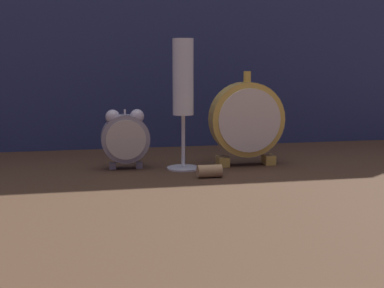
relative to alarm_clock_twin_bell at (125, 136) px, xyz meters
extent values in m
plane|color=#422D1E|center=(0.12, -0.09, -0.06)|extent=(4.00, 4.00, 0.00)
cube|color=gray|center=(-0.02, 0.00, -0.06)|extent=(0.01, 0.01, 0.01)
cube|color=gray|center=(0.02, 0.00, -0.06)|extent=(0.01, 0.01, 0.01)
cylinder|color=gray|center=(0.00, 0.00, 0.00)|extent=(0.09, 0.03, 0.09)
cylinder|color=beige|center=(0.00, -0.02, 0.00)|extent=(0.07, 0.00, 0.07)
sphere|color=silver|center=(-0.02, 0.00, 0.04)|extent=(0.03, 0.03, 0.03)
sphere|color=silver|center=(0.02, 0.00, 0.04)|extent=(0.03, 0.03, 0.03)
cylinder|color=silver|center=(0.00, 0.00, 0.04)|extent=(0.00, 0.00, 0.02)
cube|color=gold|center=(0.18, -0.01, -0.05)|extent=(0.02, 0.03, 0.02)
cube|color=gold|center=(0.28, -0.01, -0.05)|extent=(0.02, 0.03, 0.02)
cylinder|color=gold|center=(0.23, -0.01, 0.03)|extent=(0.14, 0.04, 0.14)
cylinder|color=silver|center=(0.23, -0.03, 0.03)|extent=(0.12, 0.00, 0.12)
cylinder|color=gold|center=(0.23, -0.01, 0.11)|extent=(0.01, 0.01, 0.02)
cylinder|color=silver|center=(0.10, -0.02, -0.06)|extent=(0.06, 0.06, 0.01)
cylinder|color=silver|center=(0.10, -0.02, -0.01)|extent=(0.01, 0.01, 0.09)
cylinder|color=white|center=(0.10, -0.02, 0.11)|extent=(0.04, 0.04, 0.14)
cylinder|color=#DBC675|center=(0.10, -0.02, 0.08)|extent=(0.03, 0.03, 0.09)
cylinder|color=tan|center=(0.14, -0.10, -0.05)|extent=(0.04, 0.02, 0.02)
camera|label=1|loc=(-0.07, -0.98, 0.14)|focal=50.00mm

